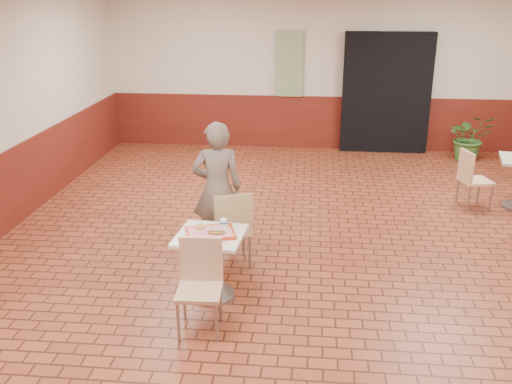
# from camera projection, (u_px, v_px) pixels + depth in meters

# --- Properties ---
(room_shell) EXTENTS (8.01, 10.01, 3.01)m
(room_shell) POSITION_uv_depth(u_px,v_px,m) (326.00, 135.00, 5.91)
(room_shell) COLOR brown
(room_shell) RESTS_ON ground
(wainscot_band) EXTENTS (8.00, 10.00, 1.00)m
(wainscot_band) POSITION_uv_depth(u_px,v_px,m) (323.00, 224.00, 6.25)
(wainscot_band) COLOR #5C1A11
(wainscot_band) RESTS_ON ground
(corridor_doorway) EXTENTS (1.60, 0.22, 2.20)m
(corridor_doorway) POSITION_uv_depth(u_px,v_px,m) (386.00, 93.00, 10.50)
(corridor_doorway) COLOR black
(corridor_doorway) RESTS_ON ground
(promo_poster) EXTENTS (0.50, 0.03, 1.20)m
(promo_poster) POSITION_uv_depth(u_px,v_px,m) (289.00, 64.00, 10.55)
(promo_poster) COLOR gray
(promo_poster) RESTS_ON wainscot_band
(main_table) EXTENTS (0.64, 0.64, 0.68)m
(main_table) POSITION_uv_depth(u_px,v_px,m) (211.00, 255.00, 5.63)
(main_table) COLOR beige
(main_table) RESTS_ON ground
(chair_main_front) EXTENTS (0.41, 0.41, 0.85)m
(chair_main_front) POSITION_uv_depth(u_px,v_px,m) (200.00, 281.00, 5.10)
(chair_main_front) COLOR tan
(chair_main_front) RESTS_ON ground
(chair_main_back) EXTENTS (0.52, 0.52, 0.89)m
(chair_main_back) POSITION_uv_depth(u_px,v_px,m) (232.00, 225.00, 6.22)
(chair_main_back) COLOR tan
(chair_main_back) RESTS_ON ground
(customer) EXTENTS (0.64, 0.49, 1.57)m
(customer) POSITION_uv_depth(u_px,v_px,m) (217.00, 189.00, 6.49)
(customer) COLOR #726558
(customer) RESTS_ON ground
(serving_tray) EXTENTS (0.47, 0.36, 0.03)m
(serving_tray) POSITION_uv_depth(u_px,v_px,m) (210.00, 233.00, 5.55)
(serving_tray) COLOR red
(serving_tray) RESTS_ON main_table
(ring_donut) EXTENTS (0.12, 0.12, 0.03)m
(ring_donut) POSITION_uv_depth(u_px,v_px,m) (200.00, 226.00, 5.62)
(ring_donut) COLOR #D4924D
(ring_donut) RESTS_ON serving_tray
(long_john_donut) EXTENTS (0.17, 0.08, 0.05)m
(long_john_donut) POSITION_uv_depth(u_px,v_px,m) (216.00, 232.00, 5.49)
(long_john_donut) COLOR #B69235
(long_john_donut) RESTS_ON serving_tray
(paper_cup) EXTENTS (0.07, 0.07, 0.08)m
(paper_cup) POSITION_uv_depth(u_px,v_px,m) (224.00, 223.00, 5.64)
(paper_cup) COLOR white
(paper_cup) RESTS_ON serving_tray
(chair_second_left) EXTENTS (0.47, 0.47, 0.83)m
(chair_second_left) POSITION_uv_depth(u_px,v_px,m) (472.00, 176.00, 7.93)
(chair_second_left) COLOR #EAC28C
(chair_second_left) RESTS_ON ground
(potted_plant) EXTENTS (0.78, 0.69, 0.84)m
(potted_plant) POSITION_uv_depth(u_px,v_px,m) (470.00, 137.00, 10.15)
(potted_plant) COLOR #3B732E
(potted_plant) RESTS_ON ground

